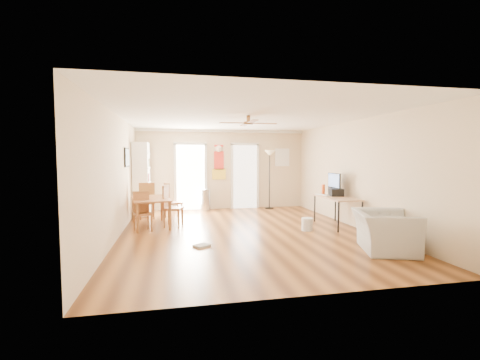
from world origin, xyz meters
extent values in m
plane|color=brown|center=(0.00, 0.00, 0.00)|extent=(7.00, 7.00, 0.00)
cube|color=red|center=(-0.13, 3.48, 1.55)|extent=(0.46, 0.03, 1.10)
cube|color=white|center=(2.05, 3.47, 1.70)|extent=(0.50, 0.04, 0.60)
cube|color=black|center=(-2.73, 1.40, 1.70)|extent=(0.04, 0.66, 0.48)
cylinder|color=silver|center=(-0.60, 3.22, 0.34)|extent=(0.40, 0.40, 0.68)
cube|color=white|center=(2.20, 0.64, 0.73)|extent=(0.27, 0.47, 0.02)
cube|color=black|center=(2.45, 0.42, 0.82)|extent=(0.37, 0.41, 0.19)
cylinder|color=#E84D14|center=(2.30, 0.82, 0.85)|extent=(0.11, 0.11, 0.26)
cylinder|color=silver|center=(1.44, -0.13, 0.15)|extent=(0.28, 0.28, 0.29)
cube|color=#A9A9A3|center=(-1.07, -1.02, 0.02)|extent=(0.36, 0.34, 0.04)
imported|color=#A7A6A1|center=(2.15, -1.97, 0.36)|extent=(1.27, 1.36, 0.72)
camera|label=1|loc=(-1.57, -7.15, 1.70)|focal=24.39mm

